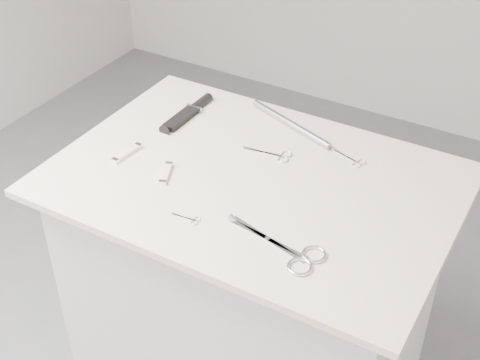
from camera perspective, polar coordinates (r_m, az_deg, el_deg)
The scene contains 10 objects.
plinth at distance 1.98m, azimuth 0.97°, elevation -10.87°, with size 0.90×0.60×0.90m, color silver.
display_board at distance 1.67m, azimuth 1.13°, elevation -0.07°, with size 1.00×0.70×0.02m, color beige.
large_shears at distance 1.45m, azimuth 4.49°, elevation -6.19°, with size 0.25×0.11×0.01m.
embroidery_scissors_a at distance 1.75m, azimuth 3.12°, elevation 2.14°, with size 0.13×0.06×0.00m.
embroidery_scissors_b at distance 1.75m, azimuth 9.60°, elevation 1.68°, with size 0.10×0.06×0.00m.
tiny_scissors at distance 1.54m, azimuth -4.34°, elevation -3.35°, with size 0.07×0.03×0.00m.
sheathed_knife at distance 1.93m, azimuth -4.25°, elevation 5.87°, with size 0.05×0.21×0.03m.
pocket_knife_a at distance 1.68m, azimuth -6.34°, elevation 0.57°, with size 0.05×0.09×0.01m.
pocket_knife_b at distance 1.77m, azimuth -9.61°, elevation 2.31°, with size 0.03×0.10×0.01m.
metal_rail at distance 1.87m, azimuth 4.35°, elevation 4.80°, with size 0.02×0.02×0.30m, color #989CA1.
Camera 1 is at (0.65, -1.19, 1.90)m, focal length 50.00 mm.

